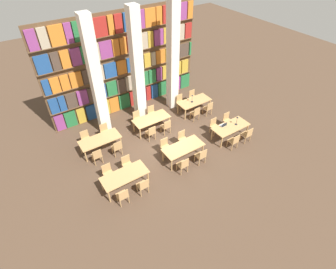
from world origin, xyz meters
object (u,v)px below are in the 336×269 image
at_px(reading_table_1, 183,148).
at_px(chair_18, 166,126).
at_px(chair_20, 196,113).
at_px(chair_1, 108,173).
at_px(reading_table_2, 231,127).
at_px(reading_table_4, 151,120).
at_px(chair_3, 127,164).
at_px(reading_table_5, 194,102).
at_px(pillar_left, 96,80).
at_px(chair_17, 137,118).
at_px(desk_lamp_1, 192,97).
at_px(chair_2, 143,186).
at_px(chair_15, 105,131).
at_px(chair_22, 208,108).
at_px(desk_lamp_0, 237,119).
at_px(chair_12, 97,156).
at_px(chair_14, 117,147).
at_px(chair_6, 201,156).
at_px(chair_13, 86,138).
at_px(chair_7, 183,139).
at_px(pillar_center, 137,69).
at_px(chair_5, 165,146).
at_px(chair_11, 227,120).
at_px(chair_4, 183,165).
at_px(chair_0, 123,196).
at_px(chair_19, 152,113).
at_px(laptop, 223,125).
at_px(pillar_right, 173,59).
at_px(reading_table_0, 125,176).
at_px(chair_21, 180,101).
at_px(chair_16, 151,132).
at_px(chair_23, 193,97).
at_px(chair_9, 214,126).

bearing_deg(reading_table_1, chair_18, 79.88).
bearing_deg(chair_20, chair_1, -166.66).
xyz_separation_m(reading_table_2, reading_table_4, (-3.02, 2.80, 0.00)).
bearing_deg(chair_3, chair_1, 0.00).
bearing_deg(reading_table_5, pillar_left, 166.32).
xyz_separation_m(chair_17, chair_18, (0.92, -1.44, 0.00)).
relative_size(chair_20, desk_lamp_1, 1.85).
height_order(reading_table_2, chair_18, chair_18).
relative_size(chair_2, chair_15, 1.00).
xyz_separation_m(chair_1, chair_15, (1.00, 2.68, 0.00)).
height_order(chair_3, chair_22, same).
xyz_separation_m(desk_lamp_0, chair_12, (-6.73, 2.05, -0.58)).
height_order(chair_2, chair_17, same).
xyz_separation_m(pillar_left, chair_14, (-0.26, -2.10, -2.52)).
bearing_deg(chair_6, chair_13, 134.26).
bearing_deg(chair_7, chair_14, -21.96).
height_order(pillar_center, chair_5, pillar_center).
relative_size(chair_3, chair_11, 1.00).
bearing_deg(pillar_center, chair_1, -135.83).
xyz_separation_m(chair_3, chair_4, (2.05, -1.41, 0.00)).
relative_size(chair_0, chair_18, 1.00).
height_order(chair_2, chair_14, same).
height_order(chair_13, desk_lamp_1, desk_lamp_1).
bearing_deg(chair_19, desk_lamp_1, 164.23).
bearing_deg(reading_table_1, desk_lamp_1, 46.60).
height_order(chair_1, desk_lamp_0, desk_lamp_0).
xyz_separation_m(chair_2, laptop, (5.19, 0.91, 0.29)).
height_order(pillar_left, desk_lamp_1, pillar_left).
bearing_deg(reading_table_1, desk_lamp_0, -2.22).
xyz_separation_m(pillar_right, chair_7, (-1.62, -3.30, -2.52)).
relative_size(chair_2, desk_lamp_0, 1.78).
distance_m(reading_table_0, chair_3, 0.87).
relative_size(chair_5, chair_21, 1.00).
height_order(laptop, chair_18, laptop).
height_order(chair_4, desk_lamp_0, desk_lamp_0).
xyz_separation_m(chair_0, reading_table_5, (6.30, 3.55, 0.17)).
relative_size(pillar_left, chair_20, 6.83).
bearing_deg(chair_0, laptop, 8.48).
relative_size(pillar_left, chair_16, 6.83).
bearing_deg(chair_1, reading_table_5, -161.51).
distance_m(chair_17, chair_18, 1.71).
bearing_deg(pillar_left, chair_2, -94.16).
bearing_deg(chair_23, chair_4, 48.02).
bearing_deg(chair_21, reading_table_0, 33.38).
distance_m(chair_13, chair_22, 6.90).
bearing_deg(pillar_left, chair_12, -121.08).
height_order(laptop, chair_14, laptop).
distance_m(laptop, chair_15, 6.04).
distance_m(chair_1, chair_9, 5.97).
bearing_deg(chair_5, chair_11, 178.68).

